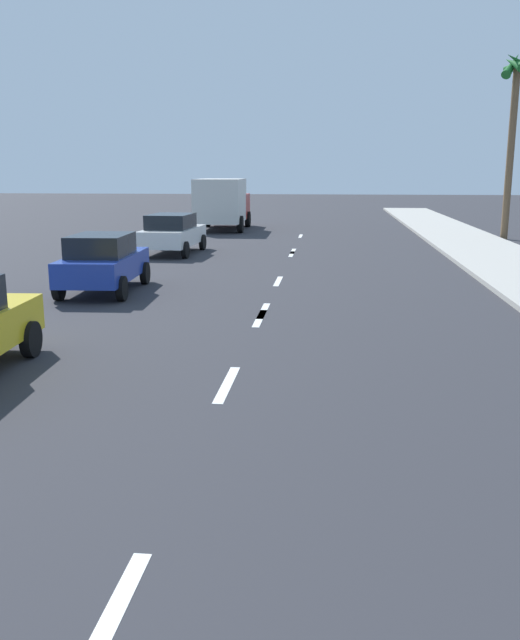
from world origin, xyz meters
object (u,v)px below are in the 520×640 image
(delivery_truck, at_px, (222,203))
(palm_tree_distant, at_px, (515,98))
(parked_car_white, at_px, (172,233))
(parked_car_blue, at_px, (103,261))

(delivery_truck, distance_m, palm_tree_distant, 15.66)
(parked_car_white, bearing_deg, delivery_truck, 91.36)
(palm_tree_distant, bearing_deg, parked_car_white, -153.31)
(parked_car_blue, relative_size, palm_tree_distant, 0.45)
(parked_car_blue, height_order, palm_tree_distant, palm_tree_distant)
(parked_car_blue, relative_size, parked_car_white, 0.93)
(parked_car_white, distance_m, palm_tree_distant, 17.21)
(parked_car_blue, relative_size, delivery_truck, 0.63)
(palm_tree_distant, bearing_deg, delivery_truck, 164.88)
(parked_car_white, relative_size, delivery_truck, 0.67)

